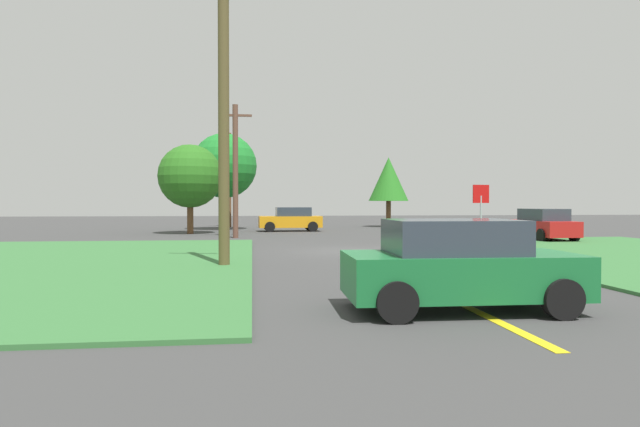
{
  "coord_description": "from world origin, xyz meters",
  "views": [
    {
      "loc": [
        -3.92,
        -21.5,
        1.92
      ],
      "look_at": [
        -0.71,
        4.47,
        1.41
      ],
      "focal_mm": 30.81,
      "sensor_mm": 36.0,
      "label": 1
    }
  ],
  "objects_px": {
    "car_approaching_junction": "(291,219)",
    "pine_tree_center": "(389,179)",
    "car_on_crossroad": "(542,225)",
    "oak_tree_right": "(190,176)",
    "stop_sign": "(481,205)",
    "utility_pole_far": "(229,179)",
    "oak_tree_left": "(224,166)",
    "utility_pole_near": "(224,117)",
    "car_behind_on_main_road": "(459,265)",
    "utility_pole_mid": "(235,169)"
  },
  "relations": [
    {
      "from": "oak_tree_left",
      "to": "oak_tree_right",
      "type": "xyz_separation_m",
      "value": [
        -1.84,
        -5.11,
        -1.0
      ]
    },
    {
      "from": "car_approaching_junction",
      "to": "pine_tree_center",
      "type": "distance_m",
      "value": 10.62
    },
    {
      "from": "pine_tree_center",
      "to": "utility_pole_mid",
      "type": "bearing_deg",
      "value": -132.56
    },
    {
      "from": "utility_pole_far",
      "to": "car_behind_on_main_road",
      "type": "bearing_deg",
      "value": -81.06
    },
    {
      "from": "pine_tree_center",
      "to": "utility_pole_far",
      "type": "bearing_deg",
      "value": 176.15
    },
    {
      "from": "car_on_crossroad",
      "to": "car_behind_on_main_road",
      "type": "xyz_separation_m",
      "value": [
        -11.04,
        -17.03,
        -0.0
      ]
    },
    {
      "from": "utility_pole_mid",
      "to": "stop_sign",
      "type": "bearing_deg",
      "value": -44.22
    },
    {
      "from": "utility_pole_far",
      "to": "oak_tree_left",
      "type": "height_order",
      "value": "utility_pole_far"
    },
    {
      "from": "car_behind_on_main_road",
      "to": "utility_pole_near",
      "type": "xyz_separation_m",
      "value": [
        -4.48,
        7.18,
        3.66
      ]
    },
    {
      "from": "pine_tree_center",
      "to": "oak_tree_right",
      "type": "relative_size",
      "value": 1.01
    },
    {
      "from": "utility_pole_mid",
      "to": "oak_tree_right",
      "type": "height_order",
      "value": "utility_pole_mid"
    },
    {
      "from": "car_on_crossroad",
      "to": "oak_tree_right",
      "type": "height_order",
      "value": "oak_tree_right"
    },
    {
      "from": "utility_pole_mid",
      "to": "utility_pole_far",
      "type": "xyz_separation_m",
      "value": [
        -0.88,
        13.67,
        0.09
      ]
    },
    {
      "from": "utility_pole_near",
      "to": "pine_tree_center",
      "type": "distance_m",
      "value": 28.96
    },
    {
      "from": "car_approaching_junction",
      "to": "utility_pole_mid",
      "type": "relative_size",
      "value": 0.59
    },
    {
      "from": "car_approaching_junction",
      "to": "utility_pole_near",
      "type": "xyz_separation_m",
      "value": [
        -3.43,
        -20.54,
        3.66
      ]
    },
    {
      "from": "stop_sign",
      "to": "utility_pole_near",
      "type": "xyz_separation_m",
      "value": [
        -9.77,
        -4.1,
        2.62
      ]
    },
    {
      "from": "stop_sign",
      "to": "pine_tree_center",
      "type": "height_order",
      "value": "pine_tree_center"
    },
    {
      "from": "car_on_crossroad",
      "to": "oak_tree_left",
      "type": "bearing_deg",
      "value": 49.97
    },
    {
      "from": "pine_tree_center",
      "to": "oak_tree_right",
      "type": "height_order",
      "value": "pine_tree_center"
    },
    {
      "from": "utility_pole_mid",
      "to": "pine_tree_center",
      "type": "distance_m",
      "value": 17.4
    },
    {
      "from": "utility_pole_far",
      "to": "oak_tree_right",
      "type": "distance_m",
      "value": 9.4
    },
    {
      "from": "oak_tree_left",
      "to": "oak_tree_right",
      "type": "height_order",
      "value": "oak_tree_left"
    },
    {
      "from": "stop_sign",
      "to": "car_approaching_junction",
      "type": "height_order",
      "value": "stop_sign"
    },
    {
      "from": "utility_pole_near",
      "to": "pine_tree_center",
      "type": "height_order",
      "value": "utility_pole_near"
    },
    {
      "from": "car_on_crossroad",
      "to": "pine_tree_center",
      "type": "distance_m",
      "value": 17.33
    },
    {
      "from": "stop_sign",
      "to": "utility_pole_far",
      "type": "distance_m",
      "value": 25.67
    },
    {
      "from": "car_approaching_junction",
      "to": "oak_tree_left",
      "type": "relative_size",
      "value": 0.62
    },
    {
      "from": "car_behind_on_main_road",
      "to": "utility_pole_mid",
      "type": "height_order",
      "value": "utility_pole_mid"
    },
    {
      "from": "car_on_crossroad",
      "to": "car_approaching_junction",
      "type": "height_order",
      "value": "same"
    },
    {
      "from": "pine_tree_center",
      "to": "car_on_crossroad",
      "type": "bearing_deg",
      "value": -77.08
    },
    {
      "from": "utility_pole_near",
      "to": "oak_tree_left",
      "type": "xyz_separation_m",
      "value": [
        -1.14,
        23.28,
        0.1
      ]
    },
    {
      "from": "car_approaching_junction",
      "to": "pine_tree_center",
      "type": "xyz_separation_m",
      "value": [
        8.27,
        5.95,
        3.0
      ]
    },
    {
      "from": "pine_tree_center",
      "to": "stop_sign",
      "type": "bearing_deg",
      "value": -94.94
    },
    {
      "from": "car_approaching_junction",
      "to": "utility_pole_far",
      "type": "xyz_separation_m",
      "value": [
        -4.39,
        6.8,
        3.03
      ]
    },
    {
      "from": "car_on_crossroad",
      "to": "utility_pole_mid",
      "type": "distance_m",
      "value": 16.31
    },
    {
      "from": "stop_sign",
      "to": "car_approaching_junction",
      "type": "distance_m",
      "value": 17.65
    },
    {
      "from": "oak_tree_right",
      "to": "utility_pole_near",
      "type": "bearing_deg",
      "value": -80.68
    },
    {
      "from": "utility_pole_far",
      "to": "oak_tree_left",
      "type": "relative_size",
      "value": 1.08
    },
    {
      "from": "car_on_crossroad",
      "to": "oak_tree_left",
      "type": "relative_size",
      "value": 0.65
    },
    {
      "from": "car_behind_on_main_road",
      "to": "oak_tree_right",
      "type": "bearing_deg",
      "value": 107.62
    },
    {
      "from": "car_behind_on_main_road",
      "to": "utility_pole_far",
      "type": "xyz_separation_m",
      "value": [
        -5.43,
        34.52,
        3.03
      ]
    },
    {
      "from": "stop_sign",
      "to": "car_on_crossroad",
      "type": "relative_size",
      "value": 0.58
    },
    {
      "from": "stop_sign",
      "to": "car_on_crossroad",
      "type": "xyz_separation_m",
      "value": [
        5.75,
        5.76,
        -1.03
      ]
    },
    {
      "from": "oak_tree_left",
      "to": "pine_tree_center",
      "type": "distance_m",
      "value": 13.26
    },
    {
      "from": "oak_tree_left",
      "to": "oak_tree_right",
      "type": "relative_size",
      "value": 1.24
    },
    {
      "from": "car_approaching_junction",
      "to": "stop_sign",
      "type": "bearing_deg",
      "value": 108.72
    },
    {
      "from": "car_approaching_junction",
      "to": "utility_pole_near",
      "type": "distance_m",
      "value": 21.14
    },
    {
      "from": "car_behind_on_main_road",
      "to": "pine_tree_center",
      "type": "bearing_deg",
      "value": 79.11
    },
    {
      "from": "utility_pole_mid",
      "to": "oak_tree_right",
      "type": "distance_m",
      "value": 5.36
    }
  ]
}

